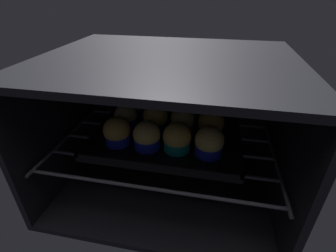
{
  "coord_description": "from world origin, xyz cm",
  "views": [
    {
      "loc": [
        11.15,
        -32.29,
        49.86
      ],
      "look_at": [
        0.0,
        22.71,
        17.12
      ],
      "focal_mm": 26.18,
      "sensor_mm": 36.0,
      "label": 1
    }
  ],
  "objects_px": {
    "muffin_row0_col2": "(177,138)",
    "muffin_row1_col1": "(155,119)",
    "muffin_row0_col3": "(209,142)",
    "muffin_row1_col3": "(211,125)",
    "muffin_row2_col1": "(161,109)",
    "muffin_row1_col0": "(126,117)",
    "muffin_row0_col0": "(117,132)",
    "muffin_row2_col3": "(214,112)",
    "muffin_row2_col0": "(135,105)",
    "baking_tray": "(168,134)",
    "muffin_row2_col2": "(187,111)",
    "muffin_row0_col1": "(147,136)",
    "muffin_row1_col2": "(182,122)"
  },
  "relations": [
    {
      "from": "muffin_row0_col2",
      "to": "muffin_row1_col1",
      "type": "distance_m",
      "value": 0.1
    },
    {
      "from": "muffin_row0_col3",
      "to": "muffin_row1_col3",
      "type": "distance_m",
      "value": 0.08
    },
    {
      "from": "muffin_row1_col3",
      "to": "muffin_row2_col1",
      "type": "xyz_separation_m",
      "value": [
        -0.15,
        0.08,
        -0.01
      ]
    },
    {
      "from": "muffin_row1_col0",
      "to": "muffin_row0_col0",
      "type": "bearing_deg",
      "value": -86.15
    },
    {
      "from": "muffin_row0_col3",
      "to": "muffin_row2_col3",
      "type": "bearing_deg",
      "value": 88.59
    },
    {
      "from": "muffin_row1_col1",
      "to": "muffin_row2_col3",
      "type": "xyz_separation_m",
      "value": [
        0.15,
        0.08,
        -0.0
      ]
    },
    {
      "from": "muffin_row0_col0",
      "to": "muffin_row2_col0",
      "type": "distance_m",
      "value": 0.15
    },
    {
      "from": "baking_tray",
      "to": "muffin_row2_col2",
      "type": "distance_m",
      "value": 0.09
    },
    {
      "from": "baking_tray",
      "to": "muffin_row0_col1",
      "type": "distance_m",
      "value": 0.09
    },
    {
      "from": "baking_tray",
      "to": "muffin_row2_col1",
      "type": "relative_size",
      "value": 5.45
    },
    {
      "from": "muffin_row2_col1",
      "to": "muffin_row2_col2",
      "type": "relative_size",
      "value": 0.95
    },
    {
      "from": "muffin_row2_col0",
      "to": "muffin_row2_col1",
      "type": "xyz_separation_m",
      "value": [
        0.08,
        0.0,
        -0.0
      ]
    },
    {
      "from": "muffin_row0_col1",
      "to": "muffin_row0_col3",
      "type": "height_order",
      "value": "muffin_row0_col3"
    },
    {
      "from": "muffin_row1_col1",
      "to": "muffin_row1_col2",
      "type": "distance_m",
      "value": 0.07
    },
    {
      "from": "muffin_row0_col1",
      "to": "muffin_row1_col2",
      "type": "xyz_separation_m",
      "value": [
        0.07,
        0.08,
        0.0
      ]
    },
    {
      "from": "muffin_row0_col2",
      "to": "muffin_row2_col1",
      "type": "xyz_separation_m",
      "value": [
        -0.07,
        0.15,
        -0.0
      ]
    },
    {
      "from": "muffin_row0_col1",
      "to": "muffin_row2_col2",
      "type": "bearing_deg",
      "value": 63.21
    },
    {
      "from": "muffin_row0_col1",
      "to": "muffin_row0_col0",
      "type": "bearing_deg",
      "value": 177.2
    },
    {
      "from": "muffin_row1_col2",
      "to": "muffin_row2_col2",
      "type": "bearing_deg",
      "value": 87.72
    },
    {
      "from": "muffin_row1_col1",
      "to": "muffin_row2_col3",
      "type": "relative_size",
      "value": 1.01
    },
    {
      "from": "muffin_row0_col0",
      "to": "muffin_row1_col0",
      "type": "distance_m",
      "value": 0.08
    },
    {
      "from": "muffin_row0_col1",
      "to": "muffin_row0_col3",
      "type": "distance_m",
      "value": 0.15
    },
    {
      "from": "muffin_row1_col0",
      "to": "muffin_row1_col1",
      "type": "height_order",
      "value": "muffin_row1_col1"
    },
    {
      "from": "muffin_row1_col1",
      "to": "muffin_row2_col2",
      "type": "relative_size",
      "value": 1.06
    },
    {
      "from": "muffin_row0_col3",
      "to": "muffin_row1_col2",
      "type": "bearing_deg",
      "value": 132.93
    },
    {
      "from": "muffin_row0_col3",
      "to": "muffin_row2_col0",
      "type": "xyz_separation_m",
      "value": [
        -0.23,
        0.15,
        0.0
      ]
    },
    {
      "from": "muffin_row0_col1",
      "to": "muffin_row2_col1",
      "type": "distance_m",
      "value": 0.15
    },
    {
      "from": "muffin_row1_col3",
      "to": "muffin_row2_col2",
      "type": "distance_m",
      "value": 0.1
    },
    {
      "from": "muffin_row1_col0",
      "to": "muffin_row2_col0",
      "type": "xyz_separation_m",
      "value": [
        0.0,
        0.07,
        0.0
      ]
    },
    {
      "from": "muffin_row1_col0",
      "to": "muffin_row1_col2",
      "type": "relative_size",
      "value": 0.94
    },
    {
      "from": "muffin_row1_col2",
      "to": "baking_tray",
      "type": "bearing_deg",
      "value": -174.08
    },
    {
      "from": "muffin_row0_col2",
      "to": "muffin_row1_col3",
      "type": "height_order",
      "value": "muffin_row1_col3"
    },
    {
      "from": "muffin_row2_col3",
      "to": "muffin_row0_col0",
      "type": "bearing_deg",
      "value": -146.11
    },
    {
      "from": "muffin_row0_col3",
      "to": "muffin_row0_col1",
      "type": "bearing_deg",
      "value": -179.3
    },
    {
      "from": "muffin_row2_col1",
      "to": "muffin_row1_col1",
      "type": "bearing_deg",
      "value": -88.83
    },
    {
      "from": "muffin_row1_col1",
      "to": "muffin_row0_col1",
      "type": "bearing_deg",
      "value": -91.2
    },
    {
      "from": "muffin_row1_col2",
      "to": "muffin_row2_col3",
      "type": "height_order",
      "value": "muffin_row2_col3"
    },
    {
      "from": "baking_tray",
      "to": "muffin_row2_col0",
      "type": "relative_size",
      "value": 4.93
    },
    {
      "from": "muffin_row2_col2",
      "to": "muffin_row0_col0",
      "type": "bearing_deg",
      "value": -136.15
    },
    {
      "from": "muffin_row0_col2",
      "to": "muffin_row2_col3",
      "type": "bearing_deg",
      "value": 62.47
    },
    {
      "from": "muffin_row2_col2",
      "to": "muffin_row2_col1",
      "type": "bearing_deg",
      "value": 177.32
    },
    {
      "from": "muffin_row0_col1",
      "to": "muffin_row2_col1",
      "type": "height_order",
      "value": "same"
    },
    {
      "from": "muffin_row0_col1",
      "to": "muffin_row2_col1",
      "type": "xyz_separation_m",
      "value": [
        0.0,
        0.15,
        -0.0
      ]
    },
    {
      "from": "muffin_row0_col1",
      "to": "muffin_row1_col3",
      "type": "bearing_deg",
      "value": 27.88
    },
    {
      "from": "muffin_row0_col1",
      "to": "muffin_row2_col3",
      "type": "distance_m",
      "value": 0.22
    },
    {
      "from": "muffin_row1_col1",
      "to": "muffin_row1_col2",
      "type": "xyz_separation_m",
      "value": [
        0.07,
        0.0,
        -0.0
      ]
    },
    {
      "from": "muffin_row0_col0",
      "to": "muffin_row2_col2",
      "type": "distance_m",
      "value": 0.21
    },
    {
      "from": "muffin_row1_col3",
      "to": "muffin_row2_col0",
      "type": "height_order",
      "value": "same"
    },
    {
      "from": "muffin_row1_col2",
      "to": "muffin_row1_col1",
      "type": "bearing_deg",
      "value": -177.01
    },
    {
      "from": "muffin_row1_col0",
      "to": "muffin_row1_col3",
      "type": "relative_size",
      "value": 0.9
    }
  ]
}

